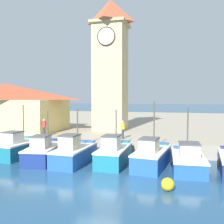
{
  "coord_description": "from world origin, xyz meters",
  "views": [
    {
      "loc": [
        4.67,
        -13.5,
        4.98
      ],
      "look_at": [
        -1.5,
        9.7,
        3.5
      ],
      "focal_mm": 42.0,
      "sensor_mm": 36.0,
      "label": 1
    }
  ],
  "objects_px": {
    "mooring_buoy": "(168,184)",
    "dock_worker_near_tower": "(123,129)",
    "clock_tower": "(111,62)",
    "dock_worker_along_quay": "(44,127)",
    "fishing_boat_far_left": "(19,147)",
    "warehouse_left": "(6,106)",
    "fishing_boat_mid_left": "(114,153)",
    "fishing_boat_left_inner": "(74,153)",
    "fishing_boat_center": "(152,156)",
    "fishing_boat_mid_right": "(188,160)",
    "fishing_boat_left_outer": "(45,151)"
  },
  "relations": [
    {
      "from": "fishing_boat_far_left",
      "to": "fishing_boat_mid_left",
      "type": "height_order",
      "value": "fishing_boat_far_left"
    },
    {
      "from": "fishing_boat_center",
      "to": "fishing_boat_far_left",
      "type": "bearing_deg",
      "value": 178.62
    },
    {
      "from": "fishing_boat_center",
      "to": "clock_tower",
      "type": "distance_m",
      "value": 13.99
    },
    {
      "from": "warehouse_left",
      "to": "mooring_buoy",
      "type": "xyz_separation_m",
      "value": [
        18.53,
        -11.62,
        -3.48
      ]
    },
    {
      "from": "fishing_boat_center",
      "to": "dock_worker_along_quay",
      "type": "bearing_deg",
      "value": 159.29
    },
    {
      "from": "fishing_boat_left_inner",
      "to": "mooring_buoy",
      "type": "bearing_deg",
      "value": -29.3
    },
    {
      "from": "dock_worker_along_quay",
      "to": "fishing_boat_left_inner",
      "type": "bearing_deg",
      "value": -42.15
    },
    {
      "from": "fishing_boat_mid_right",
      "to": "dock_worker_near_tower",
      "type": "xyz_separation_m",
      "value": [
        -5.51,
        4.63,
        1.33
      ]
    },
    {
      "from": "fishing_boat_far_left",
      "to": "fishing_boat_left_outer",
      "type": "height_order",
      "value": "fishing_boat_far_left"
    },
    {
      "from": "fishing_boat_left_inner",
      "to": "fishing_boat_mid_right",
      "type": "height_order",
      "value": "fishing_boat_mid_right"
    },
    {
      "from": "fishing_boat_left_outer",
      "to": "mooring_buoy",
      "type": "relative_size",
      "value": 7.6
    },
    {
      "from": "fishing_boat_mid_right",
      "to": "fishing_boat_center",
      "type": "bearing_deg",
      "value": 175.94
    },
    {
      "from": "clock_tower",
      "to": "dock_worker_near_tower",
      "type": "height_order",
      "value": "clock_tower"
    },
    {
      "from": "fishing_boat_mid_left",
      "to": "warehouse_left",
      "type": "distance_m",
      "value": 16.38
    },
    {
      "from": "dock_worker_along_quay",
      "to": "mooring_buoy",
      "type": "bearing_deg",
      "value": -35.18
    },
    {
      "from": "fishing_boat_far_left",
      "to": "dock_worker_near_tower",
      "type": "distance_m",
      "value": 8.87
    },
    {
      "from": "fishing_boat_far_left",
      "to": "dock_worker_along_quay",
      "type": "height_order",
      "value": "fishing_boat_far_left"
    },
    {
      "from": "warehouse_left",
      "to": "mooring_buoy",
      "type": "relative_size",
      "value": 18.75
    },
    {
      "from": "fishing_boat_far_left",
      "to": "mooring_buoy",
      "type": "relative_size",
      "value": 6.58
    },
    {
      "from": "fishing_boat_mid_right",
      "to": "dock_worker_near_tower",
      "type": "distance_m",
      "value": 7.32
    },
    {
      "from": "fishing_boat_left_outer",
      "to": "warehouse_left",
      "type": "distance_m",
      "value": 12.16
    },
    {
      "from": "fishing_boat_mid_right",
      "to": "dock_worker_along_quay",
      "type": "height_order",
      "value": "fishing_boat_mid_right"
    },
    {
      "from": "fishing_boat_far_left",
      "to": "fishing_boat_mid_right",
      "type": "bearing_deg",
      "value": -1.87
    },
    {
      "from": "warehouse_left",
      "to": "fishing_boat_mid_left",
      "type": "bearing_deg",
      "value": -26.19
    },
    {
      "from": "fishing_boat_far_left",
      "to": "dock_worker_near_tower",
      "type": "height_order",
      "value": "fishing_boat_far_left"
    },
    {
      "from": "fishing_boat_mid_left",
      "to": "dock_worker_along_quay",
      "type": "height_order",
      "value": "fishing_boat_mid_left"
    },
    {
      "from": "fishing_boat_left_inner",
      "to": "dock_worker_along_quay",
      "type": "xyz_separation_m",
      "value": [
        -4.99,
        4.52,
        1.23
      ]
    },
    {
      "from": "mooring_buoy",
      "to": "warehouse_left",
      "type": "bearing_deg",
      "value": 147.91
    },
    {
      "from": "dock_worker_near_tower",
      "to": "fishing_boat_mid_left",
      "type": "bearing_deg",
      "value": -85.83
    },
    {
      "from": "fishing_boat_mid_left",
      "to": "fishing_boat_left_outer",
      "type": "bearing_deg",
      "value": -175.92
    },
    {
      "from": "clock_tower",
      "to": "warehouse_left",
      "type": "relative_size",
      "value": 1.23
    },
    {
      "from": "warehouse_left",
      "to": "fishing_boat_left_inner",
      "type": "bearing_deg",
      "value": -33.69
    },
    {
      "from": "clock_tower",
      "to": "dock_worker_along_quay",
      "type": "relative_size",
      "value": 9.83
    },
    {
      "from": "fishing_boat_left_outer",
      "to": "fishing_boat_center",
      "type": "distance_m",
      "value": 8.14
    },
    {
      "from": "mooring_buoy",
      "to": "fishing_boat_mid_left",
      "type": "bearing_deg",
      "value": 132.14
    },
    {
      "from": "mooring_buoy",
      "to": "fishing_boat_center",
      "type": "bearing_deg",
      "value": 106.79
    },
    {
      "from": "clock_tower",
      "to": "warehouse_left",
      "type": "xyz_separation_m",
      "value": [
        -11.49,
        -2.81,
        -4.86
      ]
    },
    {
      "from": "mooring_buoy",
      "to": "dock_worker_near_tower",
      "type": "distance_m",
      "value": 10.04
    },
    {
      "from": "fishing_boat_far_left",
      "to": "clock_tower",
      "type": "relative_size",
      "value": 0.29
    },
    {
      "from": "fishing_boat_left_inner",
      "to": "fishing_boat_center",
      "type": "relative_size",
      "value": 0.95
    },
    {
      "from": "warehouse_left",
      "to": "dock_worker_along_quay",
      "type": "bearing_deg",
      "value": -25.9
    },
    {
      "from": "fishing_boat_far_left",
      "to": "warehouse_left",
      "type": "bearing_deg",
      "value": 132.7
    },
    {
      "from": "warehouse_left",
      "to": "dock_worker_along_quay",
      "type": "relative_size",
      "value": 8.01
    },
    {
      "from": "fishing_boat_far_left",
      "to": "warehouse_left",
      "type": "distance_m",
      "value": 9.94
    },
    {
      "from": "fishing_boat_center",
      "to": "fishing_boat_left_outer",
      "type": "bearing_deg",
      "value": -178.04
    },
    {
      "from": "fishing_boat_center",
      "to": "dock_worker_near_tower",
      "type": "height_order",
      "value": "fishing_boat_center"
    },
    {
      "from": "fishing_boat_mid_left",
      "to": "dock_worker_along_quay",
      "type": "xyz_separation_m",
      "value": [
        -7.87,
        3.91,
        1.23
      ]
    },
    {
      "from": "clock_tower",
      "to": "mooring_buoy",
      "type": "height_order",
      "value": "clock_tower"
    },
    {
      "from": "fishing_boat_center",
      "to": "fishing_boat_mid_right",
      "type": "distance_m",
      "value": 2.45
    },
    {
      "from": "fishing_boat_mid_right",
      "to": "dock_worker_near_tower",
      "type": "bearing_deg",
      "value": 139.96
    }
  ]
}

